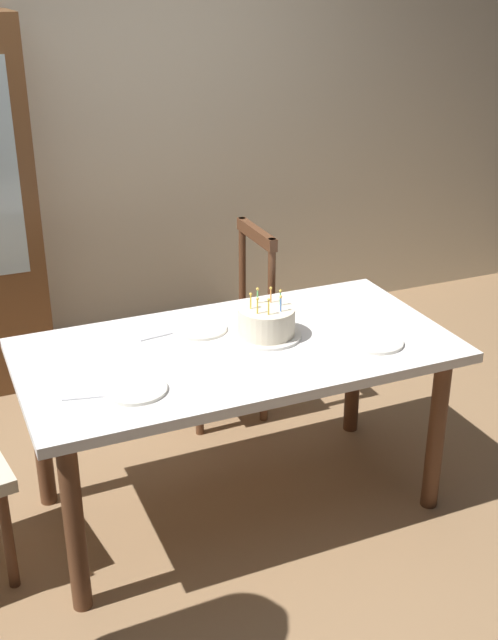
% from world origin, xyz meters
% --- Properties ---
extents(ground, '(6.40, 6.40, 0.00)m').
position_xyz_m(ground, '(0.00, 0.00, 0.00)').
color(ground, '#93704C').
extents(back_wall, '(6.40, 0.10, 2.60)m').
position_xyz_m(back_wall, '(0.00, 1.85, 1.30)').
color(back_wall, beige).
rests_on(back_wall, ground).
extents(dining_table, '(1.67, 0.86, 0.74)m').
position_xyz_m(dining_table, '(0.00, 0.00, 0.65)').
color(dining_table, white).
rests_on(dining_table, ground).
extents(birthday_cake, '(0.28, 0.28, 0.19)m').
position_xyz_m(birthday_cake, '(0.14, 0.03, 0.80)').
color(birthday_cake, silver).
rests_on(birthday_cake, dining_table).
extents(plate_near_celebrant, '(0.22, 0.22, 0.01)m').
position_xyz_m(plate_near_celebrant, '(-0.46, -0.19, 0.75)').
color(plate_near_celebrant, silver).
rests_on(plate_near_celebrant, dining_table).
extents(plate_far_side, '(0.22, 0.22, 0.01)m').
position_xyz_m(plate_far_side, '(-0.08, 0.19, 0.75)').
color(plate_far_side, silver).
rests_on(plate_far_side, dining_table).
extents(plate_near_guest, '(0.22, 0.22, 0.01)m').
position_xyz_m(plate_near_guest, '(0.50, -0.19, 0.75)').
color(plate_near_guest, silver).
rests_on(plate_near_guest, dining_table).
extents(fork_near_celebrant, '(0.18, 0.06, 0.01)m').
position_xyz_m(fork_near_celebrant, '(-0.62, -0.18, 0.74)').
color(fork_near_celebrant, silver).
rests_on(fork_near_celebrant, dining_table).
extents(fork_far_side, '(0.18, 0.04, 0.01)m').
position_xyz_m(fork_far_side, '(-0.24, 0.20, 0.74)').
color(fork_far_side, silver).
rests_on(fork_far_side, dining_table).
extents(chair_spindle_back, '(0.44, 0.44, 0.95)m').
position_xyz_m(chair_spindle_back, '(0.24, 0.75, 0.46)').
color(chair_spindle_back, '#56331E').
rests_on(chair_spindle_back, ground).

